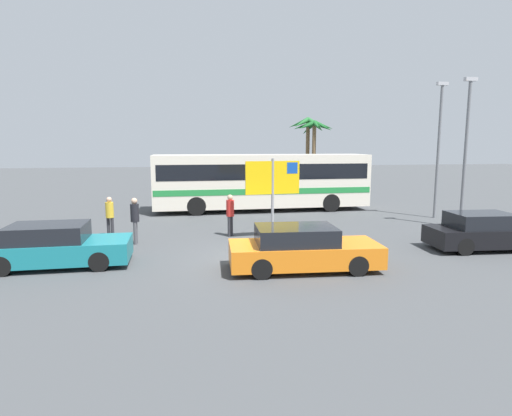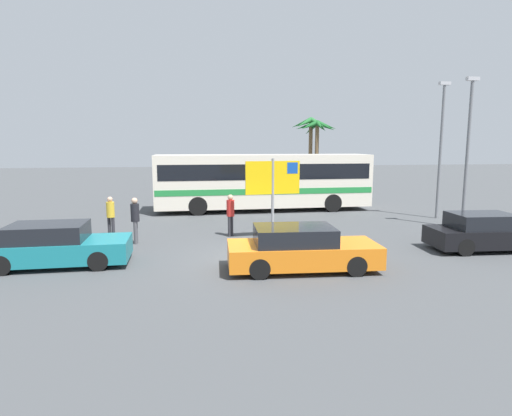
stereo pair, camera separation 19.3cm
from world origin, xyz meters
name	(u,v)px [view 2 (the right image)]	position (x,y,z in m)	size (l,w,h in m)	color
ground	(259,258)	(0.00, 0.00, 0.00)	(120.00, 120.00, 0.00)	#424447
bus_front_coach	(263,179)	(1.96, 10.20, 1.78)	(12.06, 2.66, 3.17)	silver
ferry_sign	(274,181)	(1.06, 2.81, 2.33)	(2.20, 0.25, 3.20)	gray
car_orange	(300,249)	(1.00, -1.46, 0.64)	(4.59, 2.08, 1.32)	orange
car_teal	(55,246)	(-6.40, 0.18, 0.64)	(4.33, 1.82, 1.32)	#19757F
car_black	(486,232)	(8.16, -0.18, 0.63)	(4.17, 1.93, 1.32)	black
pedestrian_near_sign	(135,217)	(-4.28, 2.85, 1.04)	(0.32, 0.32, 1.76)	#4C4C51
pedestrian_by_bus	(230,212)	(-0.59, 3.57, 1.02)	(0.32, 0.32, 1.72)	#2D2D33
pedestrian_crossing_lot	(111,213)	(-5.43, 4.34, 0.96)	(0.32, 0.32, 1.64)	#2D2D33
lamp_post_left_side	(441,145)	(10.27, 6.17, 3.72)	(0.56, 0.20, 6.78)	slate
lamp_post_right_side	(468,147)	(9.95, 3.64, 3.63)	(0.56, 0.20, 6.62)	slate
palm_tree_seaside	(311,131)	(8.02, 21.22, 4.82)	(3.48, 3.55, 5.99)	brown
palm_tree_inland	(317,132)	(8.34, 20.54, 4.74)	(3.58, 3.46, 5.71)	brown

